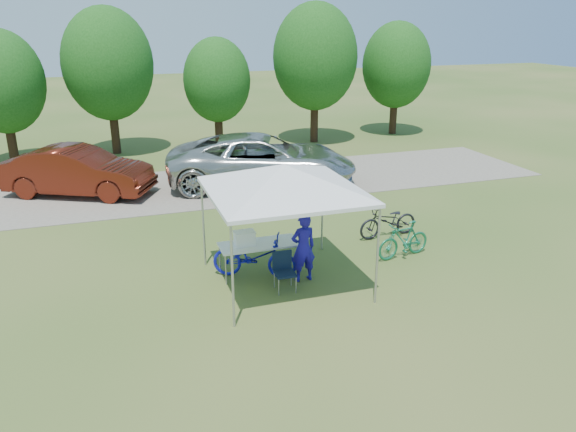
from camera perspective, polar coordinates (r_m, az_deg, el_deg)
name	(u,v)px	position (r m, az deg, el deg)	size (l,w,h in m)	color
ground	(284,282)	(12.68, -0.40, -6.75)	(100.00, 100.00, 0.00)	#2D5119
gravel_strip	(214,186)	(19.93, -7.56, 3.07)	(24.00, 5.00, 0.02)	gray
canopy	(284,168)	(11.74, -0.43, 4.92)	(4.53, 4.53, 3.00)	#A5A5AA
treeline	(175,69)	(25.14, -11.41, 14.47)	(24.89, 4.28, 6.30)	#382314
folding_table	(259,245)	(12.83, -2.94, -2.98)	(1.82, 0.76, 0.75)	white
folding_chair	(284,268)	(12.19, -0.45, -5.27)	(0.45, 0.47, 0.85)	black
cooler	(244,238)	(12.67, -4.44, -2.27)	(0.47, 0.32, 0.34)	white
ice_cream_cup	(276,241)	(12.86, -1.18, -2.54)	(0.09, 0.09, 0.06)	yellow
cyclist	(303,248)	(12.47, 1.56, -3.25)	(0.57, 0.38, 1.57)	#1A1296
bike_blue	(254,256)	(12.76, -3.43, -4.11)	(0.67, 1.92, 1.01)	#1517BA
bike_green	(404,240)	(14.08, 11.66, -2.39)	(0.43, 1.51, 0.90)	#186D49
bike_dark	(388,221)	(15.28, 10.17, -0.51)	(0.60, 1.72, 0.90)	black
minivan	(262,161)	(19.54, -2.62, 5.65)	(2.99, 6.47, 1.80)	#BBBCB6
sedan	(78,171)	(19.78, -20.56, 4.28)	(1.69, 4.85, 1.60)	#55190E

